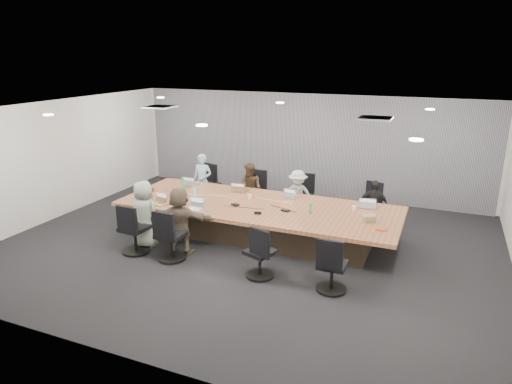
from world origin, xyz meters
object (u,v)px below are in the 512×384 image
at_px(chair_7, 332,269).
at_px(person_3, 373,206).
at_px(person_0, 203,181).
at_px(snack_packet, 381,229).
at_px(stapler, 258,213).
at_px(person_2, 298,195).
at_px(chair_1, 256,194).
at_px(person_4, 144,214).
at_px(person_5, 180,220).
at_px(bottle_clear, 195,192).
at_px(bottle_green_left, 183,183).
at_px(laptop_4, 160,204).
at_px(chair_0, 209,188).
at_px(conference_table, 258,219).
at_px(person_1, 250,189).
at_px(chair_5, 171,239).
at_px(laptop_5, 194,209).
at_px(chair_2, 302,199).
at_px(chair_4, 135,232).
at_px(laptop_0, 192,184).
at_px(canvas_bag, 369,219).
at_px(laptop_2, 290,196).
at_px(chair_3, 375,209).
at_px(mug_brown, 152,189).
at_px(chair_6, 260,256).
at_px(bottle_green_right, 310,208).
at_px(laptop_3, 369,206).
at_px(laptop_1, 241,190).

bearing_deg(chair_7, person_3, 86.11).
distance_m(person_0, snack_packet, 5.10).
bearing_deg(stapler, person_2, 66.32).
bearing_deg(stapler, chair_1, 96.90).
bearing_deg(person_0, person_4, -90.61).
height_order(chair_1, stapler, stapler).
xyz_separation_m(person_5, bottle_clear, (-0.40, 1.28, 0.17)).
height_order(person_0, snack_packet, person_0).
bearing_deg(bottle_green_left, laptop_4, -81.85).
distance_m(chair_0, laptop_4, 2.53).
relative_size(conference_table, person_1, 4.73).
relative_size(chair_5, person_1, 0.68).
height_order(person_1, laptop_5, person_1).
bearing_deg(chair_2, chair_4, 48.75).
bearing_deg(person_4, person_1, -111.49).
xyz_separation_m(laptop_0, person_5, (1.00, -2.15, -0.06)).
height_order(bottle_clear, canvas_bag, bottle_clear).
bearing_deg(chair_4, chair_5, 3.38).
bearing_deg(person_0, bottle_clear, -71.01).
distance_m(chair_2, person_4, 3.90).
distance_m(chair_2, laptop_0, 2.74).
relative_size(chair_7, laptop_2, 2.63).
height_order(chair_3, person_5, person_5).
xyz_separation_m(bottle_clear, snack_packet, (4.16, -0.42, -0.10)).
bearing_deg(person_1, stapler, -48.82).
bearing_deg(laptop_0, mug_brown, 61.74).
bearing_deg(person_1, chair_5, -82.75).
height_order(chair_6, mug_brown, mug_brown).
distance_m(conference_table, laptop_5, 1.41).
relative_size(laptop_4, person_5, 0.24).
distance_m(person_3, laptop_4, 4.70).
relative_size(laptop_5, snack_packet, 1.92).
bearing_deg(laptop_0, conference_table, 163.21).
height_order(chair_6, stapler, chair_6).
bearing_deg(laptop_4, bottle_green_right, 26.03).
relative_size(chair_6, laptop_0, 2.37).
xyz_separation_m(chair_4, stapler, (2.18, 1.14, 0.34)).
height_order(chair_3, laptop_5, chair_3).
height_order(chair_3, laptop_0, chair_3).
xyz_separation_m(chair_7, laptop_5, (-3.16, 0.90, 0.35)).
bearing_deg(bottle_green_left, person_2, 18.93).
relative_size(laptop_2, person_5, 0.22).
distance_m(laptop_3, bottle_green_right, 1.39).
distance_m(laptop_1, bottle_green_left, 1.42).
xyz_separation_m(chair_4, laptop_4, (0.00, 0.90, 0.32)).
relative_size(chair_2, laptop_1, 2.46).
relative_size(person_0, laptop_1, 4.12).
bearing_deg(snack_packet, chair_4, -165.31).
distance_m(chair_3, bottle_green_left, 4.56).
xyz_separation_m(chair_1, laptop_5, (-0.35, -2.50, 0.36)).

